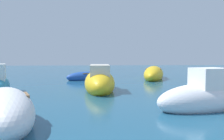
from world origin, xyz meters
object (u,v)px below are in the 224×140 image
at_px(moored_boat_3, 100,82).
at_px(moored_boat_6, 6,112).
at_px(moored_boat_2, 154,74).
at_px(moored_boat_7, 204,97).
at_px(moored_boat_9, 86,77).

bearing_deg(moored_boat_3, moored_boat_6, 156.26).
relative_size(moored_boat_2, moored_boat_7, 1.35).
bearing_deg(moored_boat_2, moored_boat_3, 161.41).
bearing_deg(moored_boat_6, moored_boat_7, -99.70).
bearing_deg(moored_boat_9, moored_boat_2, 168.13).
height_order(moored_boat_6, moored_boat_7, moored_boat_7).
xyz_separation_m(moored_boat_3, moored_boat_6, (-2.63, -6.26, -0.10)).
distance_m(moored_boat_6, moored_boat_7, 6.54).
height_order(moored_boat_2, moored_boat_3, moored_boat_3).
height_order(moored_boat_2, moored_boat_6, moored_boat_2).
bearing_deg(moored_boat_2, moored_boat_9, 113.59).
xyz_separation_m(moored_boat_6, moored_boat_9, (1.56, 11.77, -0.13)).
height_order(moored_boat_6, moored_boat_9, moored_boat_6).
height_order(moored_boat_2, moored_boat_9, moored_boat_2).
distance_m(moored_boat_3, moored_boat_7, 6.00).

